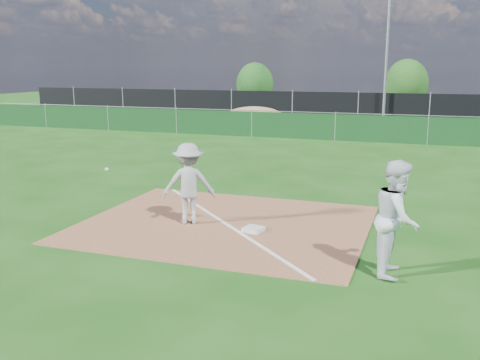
% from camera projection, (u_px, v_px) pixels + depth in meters
% --- Properties ---
extents(ground, '(90.00, 90.00, 0.00)m').
position_uv_depth(ground, '(312.00, 158.00, 19.84)').
color(ground, '#164A0F').
rests_on(ground, ground).
extents(infield_dirt, '(6.00, 5.00, 0.02)m').
position_uv_depth(infield_dirt, '(225.00, 224.00, 11.54)').
color(infield_dirt, brown).
rests_on(infield_dirt, ground).
extents(foul_line, '(5.01, 5.01, 0.01)m').
position_uv_depth(foul_line, '(225.00, 223.00, 11.53)').
color(foul_line, white).
rests_on(foul_line, infield_dirt).
extents(green_fence, '(44.00, 0.05, 1.20)m').
position_uv_depth(green_fence, '(335.00, 127.00, 24.32)').
color(green_fence, '#0E3615').
rests_on(green_fence, ground).
extents(dirt_mound, '(3.38, 2.60, 1.17)m').
position_uv_depth(dirt_mound, '(254.00, 117.00, 29.18)').
color(dirt_mound, '#9C7C4B').
rests_on(dirt_mound, ground).
extents(black_fence, '(46.00, 0.04, 1.80)m').
position_uv_depth(black_fence, '(358.00, 108.00, 31.63)').
color(black_fence, black).
rests_on(black_fence, ground).
extents(parking_lot, '(46.00, 9.00, 0.01)m').
position_uv_depth(parking_lot, '(367.00, 116.00, 36.43)').
color(parking_lot, black).
rests_on(parking_lot, ground).
extents(light_pole, '(0.16, 0.16, 8.00)m').
position_uv_depth(light_pole, '(387.00, 54.00, 30.22)').
color(light_pole, slate).
rests_on(light_pole, ground).
extents(first_base, '(0.44, 0.44, 0.08)m').
position_uv_depth(first_base, '(253.00, 229.00, 10.98)').
color(first_base, silver).
rests_on(first_base, infield_dirt).
extents(play_at_first, '(2.56, 1.05, 1.74)m').
position_uv_depth(play_at_first, '(189.00, 184.00, 11.39)').
color(play_at_first, '#B0B0B2').
rests_on(play_at_first, infield_dirt).
extents(runner, '(0.74, 0.94, 1.90)m').
position_uv_depth(runner, '(397.00, 218.00, 8.60)').
color(runner, silver).
rests_on(runner, ground).
extents(car_left, '(4.82, 3.24, 1.53)m').
position_uv_depth(car_left, '(271.00, 103.00, 37.28)').
color(car_left, '#A3A6AA').
rests_on(car_left, parking_lot).
extents(car_mid, '(4.76, 2.39, 1.50)m').
position_uv_depth(car_mid, '(326.00, 105.00, 36.21)').
color(car_mid, black).
rests_on(car_mid, parking_lot).
extents(car_right, '(4.86, 3.06, 1.31)m').
position_uv_depth(car_right, '(437.00, 109.00, 33.48)').
color(car_right, black).
rests_on(car_right, parking_lot).
extents(tree_left, '(3.04, 3.04, 3.61)m').
position_uv_depth(tree_left, '(255.00, 84.00, 43.85)').
color(tree_left, '#382316').
rests_on(tree_left, ground).
extents(tree_mid, '(3.26, 3.26, 3.87)m').
position_uv_depth(tree_mid, '(406.00, 84.00, 41.03)').
color(tree_mid, '#382316').
rests_on(tree_mid, ground).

